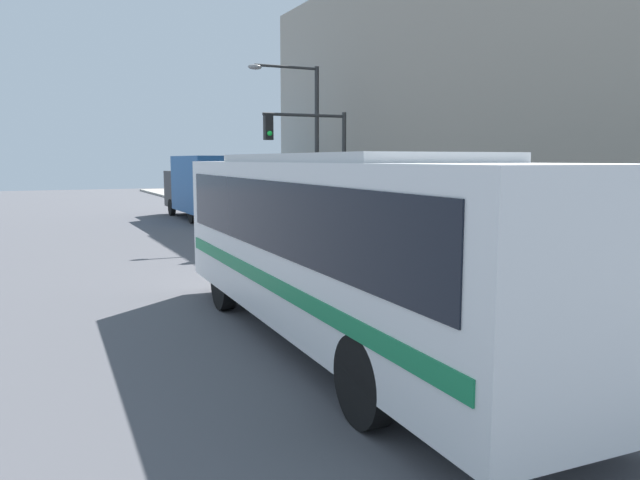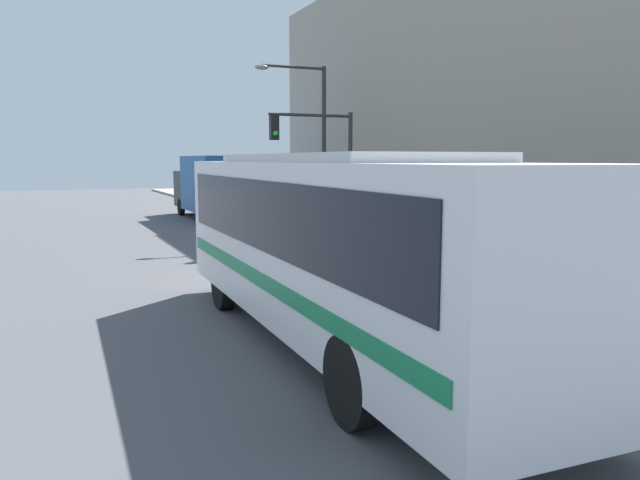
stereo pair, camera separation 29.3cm
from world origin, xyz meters
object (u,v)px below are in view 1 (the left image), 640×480
fire_hydrant (525,265)px  traffic_light_pole (315,150)px  city_bus (343,236)px  street_lamp (307,131)px  delivery_truck (202,185)px  parking_meter (376,219)px  pedestrian_near_corner (376,214)px

fire_hydrant → traffic_light_pole: traffic_light_pole is taller
city_bus → street_lamp: street_lamp is taller
delivery_truck → fire_hydrant: bearing=-82.9°
delivery_truck → fire_hydrant: (2.51, -20.21, -1.18)m
street_lamp → parking_meter: bearing=-87.9°
fire_hydrant → traffic_light_pole: (-1.06, 9.68, 2.81)m
city_bus → street_lamp: (5.90, 14.62, 2.35)m
delivery_truck → pedestrian_near_corner: bearing=-75.2°
city_bus → pedestrian_near_corner: bearing=58.8°
traffic_light_pole → pedestrian_near_corner: size_ratio=2.58×
parking_meter → pedestrian_near_corner: 1.38m
traffic_light_pole → pedestrian_near_corner: 3.23m
street_lamp → fire_hydrant: bearing=-89.1°
fire_hydrant → street_lamp: (-0.20, 12.29, 3.63)m
delivery_truck → street_lamp: (2.31, -7.92, 2.45)m
delivery_truck → traffic_light_pole: (1.45, -10.54, 1.63)m
delivery_truck → parking_meter: 13.47m
traffic_light_pole → street_lamp: street_lamp is taller
pedestrian_near_corner → street_lamp: bearing=102.0°
city_bus → delivery_truck: delivery_truck is taller
fire_hydrant → traffic_light_pole: size_ratio=0.17×
street_lamp → traffic_light_pole: bearing=-108.2°
city_bus → delivery_truck: 22.82m
city_bus → street_lamp: size_ratio=1.60×
traffic_light_pole → delivery_truck: bearing=97.8°
delivery_truck → street_lamp: 8.60m
fire_hydrant → parking_meter: bearing=90.0°
city_bus → parking_meter: size_ratio=8.33×
parking_meter → pedestrian_near_corner: (0.67, 1.20, 0.05)m
delivery_truck → parking_meter: bearing=-79.3°
delivery_truck → parking_meter: (2.51, -13.21, -0.71)m
fire_hydrant → city_bus: bearing=-159.1°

